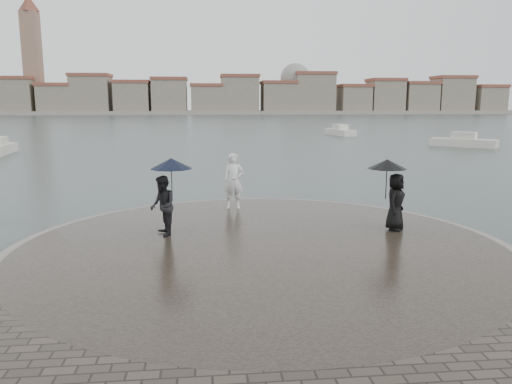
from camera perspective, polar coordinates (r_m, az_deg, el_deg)
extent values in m
plane|color=#2B3835|center=(9.31, 3.21, -14.12)|extent=(400.00, 400.00, 0.00)
cylinder|color=gray|center=(12.50, 0.63, -6.88)|extent=(12.50, 12.50, 0.32)
cylinder|color=#2D261E|center=(12.49, 0.63, -6.79)|extent=(11.90, 11.90, 0.36)
imported|color=silver|center=(16.48, -2.56, 1.26)|extent=(0.70, 0.48, 1.83)
imported|color=black|center=(13.32, -10.63, -1.56)|extent=(0.79, 0.91, 1.59)
cylinder|color=black|center=(13.30, -9.60, 0.88)|extent=(0.02, 0.02, 0.90)
cone|color=black|center=(13.22, -9.67, 3.23)|extent=(1.11, 1.11, 0.28)
imported|color=black|center=(14.20, 15.66, -1.09)|extent=(0.86, 0.91, 1.57)
cylinder|color=black|center=(14.11, 14.66, 1.01)|extent=(0.02, 0.02, 0.90)
cone|color=black|center=(14.04, 14.76, 3.11)|extent=(1.07, 1.07, 0.26)
cube|color=gray|center=(171.40, -5.65, 9.04)|extent=(260.00, 20.00, 1.20)
cube|color=gray|center=(178.28, -25.63, 9.72)|extent=(11.00, 10.00, 11.00)
cube|color=brown|center=(178.44, -25.78, 11.64)|extent=(11.60, 10.60, 1.00)
cube|color=gray|center=(174.70, -21.85, 9.67)|extent=(10.00, 10.00, 9.00)
cube|color=brown|center=(174.79, -21.96, 11.30)|extent=(10.60, 10.60, 1.00)
cube|color=gray|center=(172.11, -18.30, 10.38)|extent=(12.00, 10.00, 12.00)
cube|color=brown|center=(172.31, -18.42, 12.54)|extent=(12.60, 10.60, 1.00)
cube|color=gray|center=(169.88, -13.92, 10.27)|extent=(11.00, 10.00, 10.00)
cube|color=brown|center=(170.01, -14.00, 12.12)|extent=(11.60, 10.60, 1.00)
cube|color=gray|center=(168.71, -9.82, 10.59)|extent=(11.00, 10.00, 11.00)
cube|color=brown|center=(168.88, -9.88, 12.62)|extent=(11.60, 10.60, 1.00)
cube|color=gray|center=(168.38, -5.67, 10.34)|extent=(10.00, 10.00, 9.00)
cube|color=brown|center=(168.47, -5.70, 12.04)|extent=(10.60, 10.60, 1.00)
cube|color=gray|center=(168.84, -1.87, 10.90)|extent=(12.00, 10.00, 12.00)
cube|color=brown|center=(169.05, -1.88, 13.10)|extent=(12.60, 10.60, 1.00)
cube|color=gray|center=(170.28, 2.57, 10.55)|extent=(11.00, 10.00, 10.00)
cube|color=brown|center=(170.40, 2.59, 12.40)|extent=(11.60, 10.60, 1.00)
cube|color=gray|center=(172.49, 6.59, 10.99)|extent=(13.00, 10.00, 13.00)
cube|color=brown|center=(172.74, 6.64, 13.31)|extent=(13.60, 10.60, 1.00)
cube|color=gray|center=(176.04, 11.10, 10.20)|extent=(10.00, 10.00, 9.00)
cube|color=brown|center=(176.13, 11.16, 11.82)|extent=(10.60, 10.60, 1.00)
cube|color=gray|center=(179.57, 14.53, 10.38)|extent=(11.00, 10.00, 11.00)
cube|color=brown|center=(179.72, 14.61, 12.29)|extent=(11.60, 10.60, 1.00)
cube|color=gray|center=(184.08, 18.08, 10.04)|extent=(11.00, 10.00, 10.00)
cube|color=brown|center=(184.19, 18.17, 11.75)|extent=(11.60, 10.60, 1.00)
cube|color=gray|center=(189.25, 21.46, 10.13)|extent=(12.00, 10.00, 12.00)
cube|color=brown|center=(189.44, 21.59, 12.09)|extent=(12.60, 10.60, 1.00)
cube|color=gray|center=(195.52, 24.87, 9.44)|extent=(10.00, 10.00, 9.00)
cube|color=brown|center=(195.60, 24.98, 10.90)|extent=(10.60, 10.60, 1.00)
cube|color=#846654|center=(179.02, -24.13, 13.20)|extent=(5.00, 5.00, 32.00)
cone|color=brown|center=(181.22, -24.58, 19.03)|extent=(6.80, 6.80, 5.00)
sphere|color=gray|center=(173.43, 4.50, 12.83)|extent=(10.00, 10.00, 10.00)
cube|color=beige|center=(60.90, 9.58, 6.66)|extent=(2.57, 5.70, 0.90)
cube|color=beige|center=(60.86, 9.59, 7.22)|extent=(1.54, 2.18, 0.90)
cube|color=beige|center=(47.72, 22.61, 5.09)|extent=(5.19, 4.82, 0.90)
cube|color=beige|center=(47.68, 22.66, 5.81)|extent=(2.30, 2.22, 0.90)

